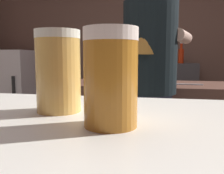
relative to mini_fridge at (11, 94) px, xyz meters
name	(u,v)px	position (x,y,z in m)	size (l,w,h in m)	color
wall_back	(155,43)	(2.01, 0.45, 0.73)	(5.20, 0.10, 2.70)	brown
prep_counter	(192,141)	(2.36, -1.08, -0.16)	(2.10, 0.60, 0.94)	#523329
back_shelf	(158,103)	(2.07, 0.17, -0.09)	(0.98, 0.36, 1.08)	#3E3F41
mini_fridge	(11,94)	(0.00, 0.00, 0.00)	(0.68, 0.58, 1.25)	silver
bartender	(149,82)	(2.02, -1.54, 0.37)	(0.49, 0.55, 1.71)	#26263A
mixing_bowl	(102,79)	(1.59, -1.05, 0.34)	(0.21, 0.21, 0.06)	#C55532
chefs_knife	(187,84)	(2.30, -1.13, 0.32)	(0.24, 0.03, 0.01)	silver
pint_glass_near	(113,78)	(2.01, -2.78, 0.50)	(0.07, 0.07, 0.13)	#BE7625
pint_glass_far	(58,71)	(1.90, -2.71, 0.50)	(0.08, 0.08, 0.14)	#E4B157
bottle_soy	(181,55)	(2.35, 0.10, 0.55)	(0.07, 0.07, 0.26)	red
bottle_olive_oil	(165,57)	(2.15, 0.08, 0.53)	(0.06, 0.06, 0.20)	#438B2C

